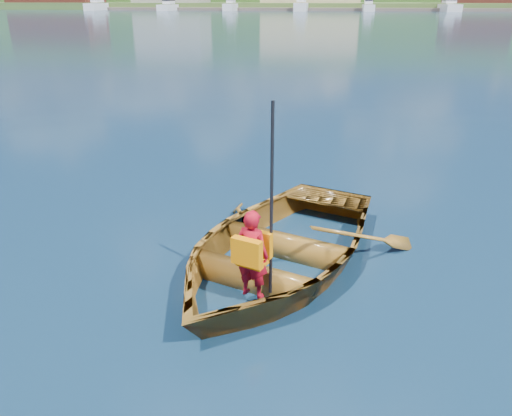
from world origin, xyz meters
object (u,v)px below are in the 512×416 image
(marina_yachts, at_px, (368,6))
(dock, at_px, (353,9))
(rowboat, at_px, (276,246))
(child_paddler, at_px, (253,252))

(marina_yachts, bearing_deg, dock, 128.76)
(dock, relative_size, marina_yachts, 1.11)
(dock, bearing_deg, rowboat, -92.45)
(marina_yachts, bearing_deg, rowboat, -94.04)
(rowboat, bearing_deg, marina_yachts, 85.96)
(rowboat, relative_size, marina_yachts, 0.03)
(rowboat, height_order, marina_yachts, marina_yachts)
(child_paddler, bearing_deg, marina_yachts, 85.92)
(dock, bearing_deg, child_paddler, -92.50)
(rowboat, xyz_separation_m, marina_yachts, (10.08, 142.74, 1.14))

